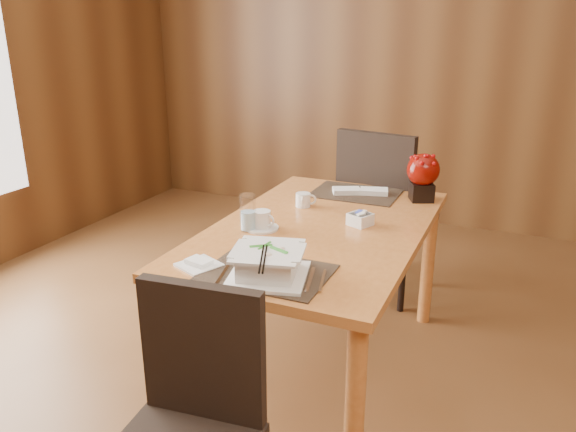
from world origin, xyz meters
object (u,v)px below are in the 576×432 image
at_px(creamer_jug, 303,200).
at_px(water_glass, 248,213).
at_px(far_chair, 382,206).
at_px(sugar_caddy, 360,219).
at_px(dining_table, 319,246).
at_px(near_chair, 189,419).
at_px(soup_setting, 268,264).
at_px(coffee_cup, 262,221).
at_px(berry_decor, 423,174).
at_px(bread_plate, 199,265).

bearing_deg(creamer_jug, water_glass, -121.65).
bearing_deg(far_chair, water_glass, 82.79).
relative_size(water_glass, sugar_caddy, 1.79).
bearing_deg(dining_table, near_chair, -90.25).
bearing_deg(soup_setting, far_chair, 74.25).
relative_size(dining_table, coffee_cup, 10.08).
bearing_deg(water_glass, far_chair, 72.67).
xyz_separation_m(coffee_cup, creamer_jug, (0.05, 0.37, -0.00)).
distance_m(soup_setting, sugar_caddy, 0.69).
distance_m(soup_setting, coffee_cup, 0.51).
height_order(coffee_cup, creamer_jug, coffee_cup).
height_order(water_glass, creamer_jug, water_glass).
xyz_separation_m(sugar_caddy, berry_decor, (0.18, 0.49, 0.11)).
xyz_separation_m(water_glass, berry_decor, (0.61, 0.75, 0.06)).
bearing_deg(soup_setting, coffee_cup, 104.42).
height_order(soup_setting, sugar_caddy, soup_setting).
bearing_deg(dining_table, berry_decor, 58.94).
height_order(dining_table, soup_setting, soup_setting).
xyz_separation_m(coffee_cup, water_glass, (-0.05, -0.04, 0.05)).
xyz_separation_m(dining_table, soup_setting, (0.02, -0.59, 0.15)).
distance_m(dining_table, creamer_jug, 0.32).
relative_size(soup_setting, bread_plate, 2.38).
bearing_deg(soup_setting, near_chair, -107.13).
relative_size(coffee_cup, water_glass, 0.91).
relative_size(dining_table, water_glass, 9.16).
xyz_separation_m(bread_plate, far_chair, (0.33, 1.49, -0.17)).
xyz_separation_m(soup_setting, creamer_jug, (-0.20, 0.82, -0.02)).
bearing_deg(creamer_jug, sugar_caddy, -42.81).
relative_size(creamer_jug, sugar_caddy, 1.03).
bearing_deg(soup_setting, bread_plate, 167.47).
bearing_deg(creamer_jug, far_chair, 50.96).
height_order(berry_decor, bread_plate, berry_decor).
relative_size(sugar_caddy, near_chair, 0.10).
relative_size(dining_table, bread_plate, 10.78).
xyz_separation_m(sugar_caddy, far_chair, (-0.10, 0.81, -0.19)).
bearing_deg(berry_decor, near_chair, -101.86).
bearing_deg(bread_plate, water_glass, 90.94).
bearing_deg(berry_decor, soup_setting, -105.53).
xyz_separation_m(dining_table, near_chair, (-0.00, -1.09, -0.15)).
bearing_deg(coffee_cup, creamer_jug, 82.88).
relative_size(coffee_cup, berry_decor, 0.61).
xyz_separation_m(soup_setting, water_glass, (-0.29, 0.41, 0.03)).
relative_size(creamer_jug, far_chair, 0.09).
relative_size(dining_table, near_chair, 1.68).
relative_size(water_glass, near_chair, 0.18).
bearing_deg(creamer_jug, soup_setting, -95.39).
height_order(soup_setting, coffee_cup, soup_setting).
relative_size(soup_setting, near_chair, 0.37).
bearing_deg(berry_decor, coffee_cup, -128.61).
xyz_separation_m(creamer_jug, near_chair, (0.17, -1.32, -0.28)).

